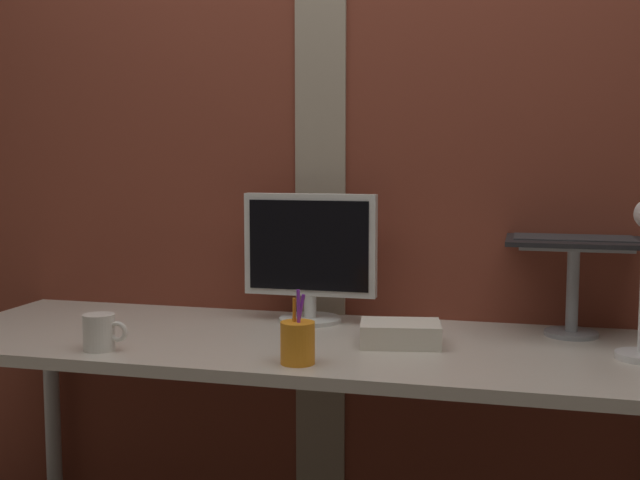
{
  "coord_description": "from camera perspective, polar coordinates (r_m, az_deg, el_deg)",
  "views": [
    {
      "loc": [
        0.43,
        -1.9,
        1.22
      ],
      "look_at": [
        -0.1,
        0.16,
        1.0
      ],
      "focal_mm": 44.75,
      "sensor_mm": 36.0,
      "label": 1
    }
  ],
  "objects": [
    {
      "name": "laptop",
      "position": [
        2.25,
        17.67,
        1.23
      ],
      "size": [
        0.35,
        0.3,
        0.21
      ],
      "color": "black",
      "rests_on": "laptop_stand"
    },
    {
      "name": "laptop_stand",
      "position": [
        2.2,
        17.65,
        -2.33
      ],
      "size": [
        0.28,
        0.22,
        0.25
      ],
      "color": "gray",
      "rests_on": "desk"
    },
    {
      "name": "brick_wall_back",
      "position": [
        2.4,
        4.09,
        6.52
      ],
      "size": [
        3.34,
        0.16,
        2.48
      ],
      "color": "brown",
      "rests_on": "ground_plane"
    },
    {
      "name": "paper_clutter_stack",
      "position": [
        2.03,
        5.76,
        -6.68
      ],
      "size": [
        0.22,
        0.17,
        0.06
      ],
      "primitive_type": "cube",
      "rotation": [
        0.0,
        0.0,
        0.17
      ],
      "color": "silver",
      "rests_on": "desk"
    },
    {
      "name": "pen_cup",
      "position": [
        1.84,
        -1.61,
        -7.31
      ],
      "size": [
        0.08,
        0.08,
        0.17
      ],
      "color": "orange",
      "rests_on": "desk"
    },
    {
      "name": "desk",
      "position": [
        2.1,
        -0.69,
        -9.0
      ],
      "size": [
        2.03,
        0.68,
        0.75
      ],
      "color": "beige",
      "rests_on": "ground_plane"
    },
    {
      "name": "monitor",
      "position": [
        2.27,
        -0.72,
        -0.86
      ],
      "size": [
        0.38,
        0.18,
        0.37
      ],
      "color": "silver",
      "rests_on": "desk"
    },
    {
      "name": "coffee_mug",
      "position": [
        2.04,
        -15.45,
        -6.37
      ],
      "size": [
        0.12,
        0.08,
        0.09
      ],
      "color": "silver",
      "rests_on": "desk"
    }
  ]
}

